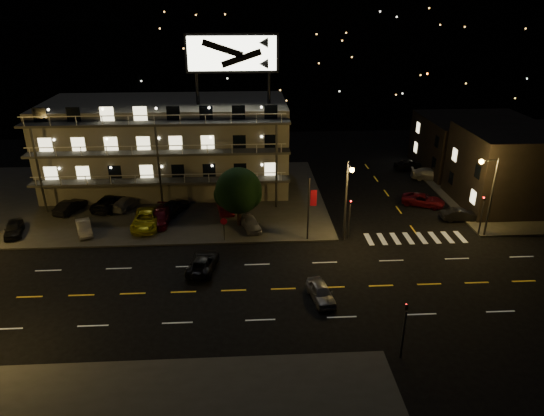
{
  "coord_description": "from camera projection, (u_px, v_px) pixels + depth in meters",
  "views": [
    {
      "loc": [
        -0.81,
        -33.08,
        21.61
      ],
      "look_at": [
        1.54,
        8.0,
        3.65
      ],
      "focal_mm": 32.0,
      "sensor_mm": 36.0,
      "label": 1
    }
  ],
  "objects": [
    {
      "name": "side_car_0",
      "position": [
        460.0,
        215.0,
        50.77
      ],
      "size": [
        3.98,
        1.56,
        1.29
      ],
      "primitive_type": "imported",
      "rotation": [
        0.0,
        0.0,
        1.52
      ],
      "color": "black",
      "rests_on": "ground"
    },
    {
      "name": "side_car_1",
      "position": [
        423.0,
        200.0,
        54.46
      ],
      "size": [
        5.16,
        3.91,
        1.3
      ],
      "primitive_type": "imported",
      "rotation": [
        0.0,
        0.0,
        1.15
      ],
      "color": "#5C0D19",
      "rests_on": "ground"
    },
    {
      "name": "curb_nw",
      "position": [
        133.0,
        198.0,
        56.48
      ],
      "size": [
        44.0,
        24.0,
        0.15
      ],
      "primitive_type": "cube",
      "color": "#383836",
      "rests_on": "ground"
    },
    {
      "name": "stop_sign",
      "position": [
        224.0,
        225.0,
        45.95
      ],
      "size": [
        0.91,
        0.11,
        2.61
      ],
      "color": "#2D2D30",
      "rests_on": "ground"
    },
    {
      "name": "ground",
      "position": [
        259.0,
        290.0,
        38.95
      ],
      "size": [
        140.0,
        140.0,
        0.0
      ],
      "primitive_type": "plane",
      "color": "black",
      "rests_on": "ground"
    },
    {
      "name": "signal_ne",
      "position": [
        482.0,
        211.0,
        46.86
      ],
      "size": [
        0.27,
        0.2,
        4.6
      ],
      "color": "#2D2D30",
      "rests_on": "ground"
    },
    {
      "name": "signal_nw",
      "position": [
        350.0,
        215.0,
        46.17
      ],
      "size": [
        0.2,
        0.27,
        4.6
      ],
      "color": "#2D2D30",
      "rests_on": "ground"
    },
    {
      "name": "signal_sw",
      "position": [
        404.0,
        325.0,
        30.62
      ],
      "size": [
        0.2,
        0.27,
        4.6
      ],
      "color": "#2D2D30",
      "rests_on": "ground"
    },
    {
      "name": "motel",
      "position": [
        169.0,
        145.0,
        58.14
      ],
      "size": [
        28.0,
        13.8,
        18.1
      ],
      "color": "gray",
      "rests_on": "ground"
    },
    {
      "name": "lot_car_9",
      "position": [
        225.0,
        205.0,
        52.48
      ],
      "size": [
        2.16,
        4.61,
        1.46
      ],
      "primitive_type": "imported",
      "rotation": [
        0.0,
        0.0,
        3.29
      ],
      "color": "#5C0D19",
      "rests_on": "curb_nw"
    },
    {
      "name": "road_car_east",
      "position": [
        321.0,
        292.0,
        37.48
      ],
      "size": [
        2.15,
        4.0,
        1.29
      ],
      "primitive_type": "imported",
      "rotation": [
        0.0,
        0.0,
        0.17
      ],
      "color": "gray",
      "rests_on": "ground"
    },
    {
      "name": "side_car_2",
      "position": [
        430.0,
        174.0,
        62.25
      ],
      "size": [
        5.17,
        2.96,
        1.41
      ],
      "primitive_type": "imported",
      "rotation": [
        0.0,
        0.0,
        1.36
      ],
      "color": "gray",
      "rests_on": "ground"
    },
    {
      "name": "hill_backdrop",
      "position": [
        217.0,
        52.0,
        96.95
      ],
      "size": [
        120.0,
        25.0,
        24.0
      ],
      "color": "black",
      "rests_on": "ground"
    },
    {
      "name": "lot_car_1",
      "position": [
        84.0,
        228.0,
        47.69
      ],
      "size": [
        2.61,
        3.96,
        1.23
      ],
      "primitive_type": "imported",
      "rotation": [
        0.0,
        0.0,
        0.38
      ],
      "color": "gray",
      "rests_on": "curb_nw"
    },
    {
      "name": "lot_car_4",
      "position": [
        251.0,
        223.0,
        48.54
      ],
      "size": [
        2.35,
        3.89,
        1.24
      ],
      "primitive_type": "imported",
      "rotation": [
        0.0,
        0.0,
        0.26
      ],
      "color": "gray",
      "rests_on": "curb_nw"
    },
    {
      "name": "side_bldg_back",
      "position": [
        476.0,
        145.0,
        64.75
      ],
      "size": [
        14.06,
        12.0,
        7.0
      ],
      "color": "black",
      "rests_on": "ground"
    },
    {
      "name": "tree",
      "position": [
        238.0,
        192.0,
        48.25
      ],
      "size": [
        4.85,
        4.67,
        6.11
      ],
      "color": "black",
      "rests_on": "curb_nw"
    },
    {
      "name": "streetlight_nc",
      "position": [
        347.0,
        194.0,
        44.67
      ],
      "size": [
        0.44,
        1.92,
        8.0
      ],
      "color": "#2D2D30",
      "rests_on": "ground"
    },
    {
      "name": "banner_north",
      "position": [
        309.0,
        208.0,
        45.53
      ],
      "size": [
        0.83,
        0.16,
        6.4
      ],
      "color": "#2D2D30",
      "rests_on": "ground"
    },
    {
      "name": "lot_car_3",
      "position": [
        161.0,
        216.0,
        49.88
      ],
      "size": [
        2.41,
        5.02,
        1.41
      ],
      "primitive_type": "imported",
      "rotation": [
        0.0,
        0.0,
        -0.09
      ],
      "color": "#5C0D19",
      "rests_on": "curb_nw"
    },
    {
      "name": "side_bldg_front",
      "position": [
        525.0,
        168.0,
        53.47
      ],
      "size": [
        14.06,
        10.0,
        8.5
      ],
      "color": "black",
      "rests_on": "ground"
    },
    {
      "name": "lot_car_0",
      "position": [
        14.0,
        228.0,
        47.42
      ],
      "size": [
        2.53,
        4.14,
        1.32
      ],
      "primitive_type": "imported",
      "rotation": [
        0.0,
        0.0,
        0.27
      ],
      "color": "black",
      "rests_on": "curb_nw"
    },
    {
      "name": "streetlight_ne",
      "position": [
        489.0,
        189.0,
        45.72
      ],
      "size": [
        1.92,
        0.44,
        8.0
      ],
      "color": "#2D2D30",
      "rests_on": "ground"
    },
    {
      "name": "side_car_3",
      "position": [
        409.0,
        164.0,
        65.86
      ],
      "size": [
        4.34,
        2.43,
        1.4
      ],
      "primitive_type": "imported",
      "rotation": [
        0.0,
        0.0,
        1.77
      ],
      "color": "black",
      "rests_on": "ground"
    },
    {
      "name": "lot_car_6",
      "position": [
        111.0,
        202.0,
        53.44
      ],
      "size": [
        3.89,
        5.7,
        1.45
      ],
      "primitive_type": "imported",
      "rotation": [
        0.0,
        0.0,
        2.83
      ],
      "color": "black",
      "rests_on": "curb_nw"
    },
    {
      "name": "road_car_west",
      "position": [
        203.0,
        263.0,
        41.62
      ],
      "size": [
        2.86,
        4.95,
        1.3
      ],
      "primitive_type": "imported",
      "rotation": [
        0.0,
        0.0,
        2.98
      ],
      "color": "black",
      "rests_on": "ground"
    },
    {
      "name": "lot_car_7",
      "position": [
        127.0,
        203.0,
        53.39
      ],
      "size": [
        3.2,
        4.65,
        1.25
      ],
      "primitive_type": "imported",
      "rotation": [
        0.0,
        0.0,
        2.77
      ],
      "color": "gray",
      "rests_on": "curb_nw"
    },
    {
      "name": "lot_car_2",
      "position": [
        146.0,
        220.0,
        49.04
      ],
      "size": [
        2.75,
        5.62,
        1.54
      ],
      "primitive_type": "imported",
      "rotation": [
        0.0,
        0.0,
        0.04
      ],
      "color": "gold",
      "rests_on": "curb_nw"
    },
    {
      "name": "lot_car_5",
      "position": [
        70.0,
        206.0,
        52.37
      ],
      "size": [
        2.73,
        4.35,
        1.35
      ],
      "primitive_type": "imported",
      "rotation": [
        0.0,
        0.0,
        2.8
      ],
      "color": "black",
      "rests_on": "curb_nw"
    },
    {
      "name": "lot_car_8",
      "position": [
        174.0,
        206.0,
        52.2
      ],
      "size": [
        3.32,
        4.68,
        1.48
      ],
      "primitive_type": "imported",
      "rotation": [
        0.0,
        0.0,
        2.74
      ],
      "color": "black",
      "rests_on": "curb_nw"
    },
    {
      "name": "curb_ne",
      "position": [
        500.0,
        190.0,
        58.8
      ],
      "size": [
        16.0,
        24.0,
        0.15
      ],
      "primitive_type": "cube",
      "color": "#383836",
      "rests_on": "ground"
    }
  ]
}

